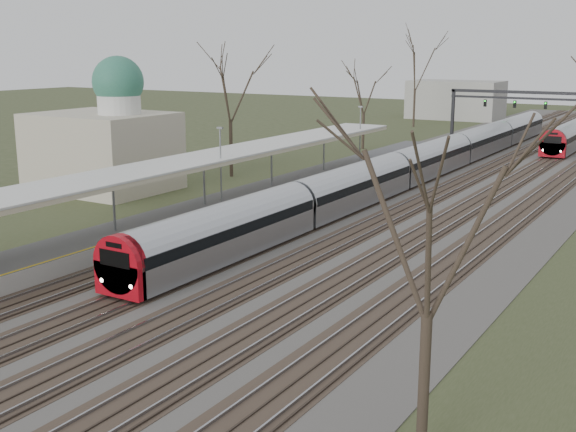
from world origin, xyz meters
name	(u,v)px	position (x,y,z in m)	size (l,w,h in m)	color
track_bed	(452,182)	(0.26, 55.00, 0.06)	(24.00, 160.00, 0.22)	#474442
platform	(236,203)	(-9.05, 37.50, 0.50)	(3.50, 69.00, 1.00)	#9E9B93
canopy	(193,162)	(-9.05, 32.99, 3.93)	(4.10, 50.00, 3.11)	slate
dome_building	(105,143)	(-21.71, 38.00, 3.72)	(10.00, 8.00, 10.30)	beige
signal_gantry	(540,101)	(0.29, 84.99, 4.91)	(21.00, 0.59, 6.08)	black
tree_west_far	(230,83)	(-17.00, 48.00, 8.02)	(5.50, 5.50, 11.33)	#2D231C
tree_east_near	(431,219)	(13.00, 15.00, 6.55)	(4.50, 4.50, 9.27)	#2D231C
train_near	(428,160)	(-2.50, 56.78, 1.48)	(2.62, 75.21, 3.05)	#9DA0A7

